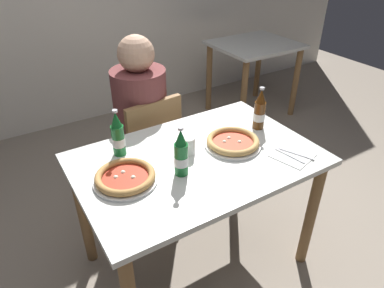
# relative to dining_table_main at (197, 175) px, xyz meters

# --- Properties ---
(ground_plane) EXTENTS (8.00, 8.00, 0.00)m
(ground_plane) POSITION_rel_dining_table_main_xyz_m (0.00, 0.00, -0.64)
(ground_plane) COLOR gray
(dining_table_main) EXTENTS (1.20, 0.80, 0.75)m
(dining_table_main) POSITION_rel_dining_table_main_xyz_m (0.00, 0.00, 0.00)
(dining_table_main) COLOR silver
(dining_table_main) RESTS_ON ground_plane
(chair_behind_table) EXTENTS (0.44, 0.44, 0.85)m
(chair_behind_table) POSITION_rel_dining_table_main_xyz_m (-0.00, 0.61, -0.15)
(chair_behind_table) COLOR olive
(chair_behind_table) RESTS_ON ground_plane
(diner_seated) EXTENTS (0.34, 0.34, 1.21)m
(diner_seated) POSITION_rel_dining_table_main_xyz_m (-0.01, 0.66, -0.05)
(diner_seated) COLOR #2D3342
(diner_seated) RESTS_ON ground_plane
(dining_table_background) EXTENTS (0.80, 0.70, 0.75)m
(dining_table_background) POSITION_rel_dining_table_main_xyz_m (1.56, 1.39, -0.04)
(dining_table_background) COLOR silver
(dining_table_background) RESTS_ON ground_plane
(pizza_margherita_near) EXTENTS (0.30, 0.30, 0.04)m
(pizza_margherita_near) POSITION_rel_dining_table_main_xyz_m (0.22, -0.01, 0.14)
(pizza_margherita_near) COLOR white
(pizza_margherita_near) RESTS_ON dining_table_main
(pizza_marinara_far) EXTENTS (0.29, 0.29, 0.04)m
(pizza_marinara_far) POSITION_rel_dining_table_main_xyz_m (-0.38, 0.01, 0.14)
(pizza_marinara_far) COLOR white
(pizza_marinara_far) RESTS_ON dining_table_main
(beer_bottle_left) EXTENTS (0.07, 0.07, 0.25)m
(beer_bottle_left) POSITION_rel_dining_table_main_xyz_m (-0.32, 0.23, 0.22)
(beer_bottle_left) COLOR #196B2D
(beer_bottle_left) RESTS_ON dining_table_main
(beer_bottle_center) EXTENTS (0.07, 0.07, 0.25)m
(beer_bottle_center) POSITION_rel_dining_table_main_xyz_m (0.46, 0.07, 0.22)
(beer_bottle_center) COLOR #512D0F
(beer_bottle_center) RESTS_ON dining_table_main
(beer_bottle_right) EXTENTS (0.07, 0.07, 0.25)m
(beer_bottle_right) POSITION_rel_dining_table_main_xyz_m (-0.14, -0.08, 0.22)
(beer_bottle_right) COLOR #196B2D
(beer_bottle_right) RESTS_ON dining_table_main
(napkin_with_cutlery) EXTENTS (0.22, 0.22, 0.01)m
(napkin_with_cutlery) POSITION_rel_dining_table_main_xyz_m (0.42, -0.24, 0.12)
(napkin_with_cutlery) COLOR white
(napkin_with_cutlery) RESTS_ON dining_table_main
(paper_cup) EXTENTS (0.07, 0.07, 0.09)m
(paper_cup) POSITION_rel_dining_table_main_xyz_m (-0.02, 0.05, 0.16)
(paper_cup) COLOR white
(paper_cup) RESTS_ON dining_table_main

